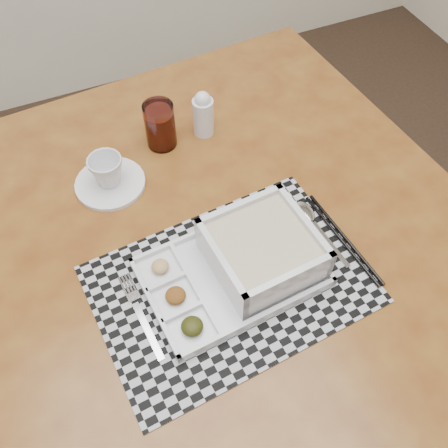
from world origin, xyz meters
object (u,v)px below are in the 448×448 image
Objects in this scene: dining_table at (208,258)px; cup at (107,171)px; juice_glass at (160,127)px; serving_tray at (253,257)px; creamer_bottle at (203,114)px.

cup is at bearing 124.14° from dining_table.
juice_glass is at bearing 36.87° from cup.
serving_tray is 4.59× the size of cup.
dining_table is at bearing 115.52° from serving_tray.
juice_glass is 0.96× the size of creamer_bottle.
creamer_bottle reaches higher than dining_table.
serving_tray is at bearing -64.48° from dining_table.
dining_table is at bearing -111.22° from creamer_bottle.
cup is 0.26m from creamer_bottle.
dining_table is 0.33m from creamer_bottle.
dining_table is 15.91× the size of cup.
serving_tray is 0.36m from cup.
creamer_bottle is at bearing 68.78° from dining_table.
juice_glass is (0.01, 0.28, 0.13)m from dining_table.
dining_table is 0.28m from cup.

